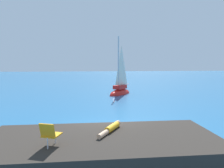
{
  "coord_description": "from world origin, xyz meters",
  "views": [
    {
      "loc": [
        -0.83,
        -10.48,
        3.68
      ],
      "look_at": [
        1.6,
        10.63,
        1.53
      ],
      "focal_mm": 33.94,
      "sensor_mm": 36.0,
      "label": 1
    }
  ],
  "objects": [
    {
      "name": "ground_plane",
      "position": [
        0.0,
        0.0,
        0.0
      ],
      "size": [
        160.0,
        160.0,
        0.0
      ],
      "primitive_type": "plane",
      "color": "#236093"
    },
    {
      "name": "shore_ledge",
      "position": [
        -0.32,
        -3.24,
        0.54
      ],
      "size": [
        8.26,
        3.65,
        1.07
      ],
      "primitive_type": "cube",
      "rotation": [
        0.0,
        0.0,
        -0.01
      ],
      "color": "#2D2823",
      "rests_on": "ground"
    },
    {
      "name": "boulder_seaward",
      "position": [
        1.37,
        -0.99,
        0.0
      ],
      "size": [
        0.82,
        0.98,
        0.66
      ],
      "primitive_type": "cube",
      "rotation": [
        0.11,
        0.2,
        1.4
      ],
      "color": "#2D2620",
      "rests_on": "ground"
    },
    {
      "name": "boulder_inland",
      "position": [
        2.27,
        -1.59,
        0.0
      ],
      "size": [
        1.55,
        1.25,
        1.07
      ],
      "primitive_type": "cube",
      "rotation": [
        -0.09,
        0.17,
        0.07
      ],
      "color": "#2D2326",
      "rests_on": "ground"
    },
    {
      "name": "sailboat_near",
      "position": [
        2.9,
        13.67,
        0.39
      ],
      "size": [
        3.47,
        3.76,
        7.28
      ],
      "rotation": [
        0.0,
        0.0,
        4.01
      ],
      "color": "red",
      "rests_on": "ground"
    },
    {
      "name": "person_sunbather",
      "position": [
        0.02,
        -2.68,
        1.19
      ],
      "size": [
        1.04,
        1.57,
        0.25
      ],
      "rotation": [
        0.0,
        0.0,
        4.17
      ],
      "color": "gold",
      "rests_on": "shore_ledge"
    },
    {
      "name": "beach_chair",
      "position": [
        -2.01,
        -3.98,
        1.52
      ],
      "size": [
        0.66,
        0.72,
        0.8
      ],
      "rotation": [
        0.0,
        0.0,
        1.22
      ],
      "color": "orange",
      "rests_on": "shore_ledge"
    }
  ]
}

